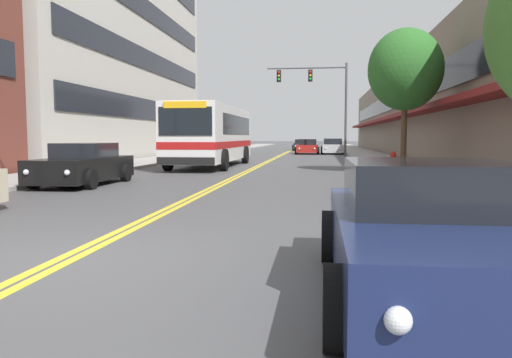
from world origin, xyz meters
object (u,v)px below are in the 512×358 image
(car_black_parked_left_mid, at_px, (83,165))
(car_red_moving_second, at_px, (307,147))
(car_silver_parked_right_mid, at_px, (333,147))
(fire_hydrant, at_px, (393,163))
(city_bus, at_px, (213,133))
(car_beige_parked_left_far, at_px, (219,149))
(street_tree_right_mid, at_px, (405,70))
(traffic_signal_mast, at_px, (320,90))
(car_charcoal_moving_lead, at_px, (302,145))
(car_navy_parked_right_foreground, at_px, (432,235))

(car_black_parked_left_mid, height_order, car_red_moving_second, car_black_parked_left_mid)
(car_silver_parked_right_mid, bearing_deg, fire_hydrant, -86.39)
(city_bus, relative_size, car_beige_parked_left_far, 2.42)
(car_beige_parked_left_far, bearing_deg, fire_hydrant, -59.84)
(street_tree_right_mid, height_order, fire_hydrant, street_tree_right_mid)
(city_bus, height_order, car_red_moving_second, city_bus)
(traffic_signal_mast, bearing_deg, city_bus, -111.16)
(car_black_parked_left_mid, height_order, traffic_signal_mast, traffic_signal_mast)
(traffic_signal_mast, xyz_separation_m, street_tree_right_mid, (3.51, -18.61, -0.88))
(car_silver_parked_right_mid, bearing_deg, street_tree_right_mid, -84.27)
(car_black_parked_left_mid, distance_m, car_red_moving_second, 30.18)
(car_black_parked_left_mid, relative_size, car_charcoal_moving_lead, 0.96)
(fire_hydrant, bearing_deg, car_charcoal_moving_lead, 97.28)
(car_silver_parked_right_mid, distance_m, car_charcoal_moving_lead, 11.90)
(car_charcoal_moving_lead, xyz_separation_m, car_red_moving_second, (0.90, -11.59, 0.03))
(car_black_parked_left_mid, xyz_separation_m, car_navy_parked_right_foreground, (8.67, -10.34, -0.01))
(car_navy_parked_right_foreground, xyz_separation_m, traffic_signal_mast, (-1.12, 35.19, 4.56))
(city_bus, relative_size, car_red_moving_second, 2.57)
(car_black_parked_left_mid, distance_m, car_silver_parked_right_mid, 30.84)
(city_bus, bearing_deg, car_navy_parked_right_foreground, -72.25)
(car_beige_parked_left_far, height_order, car_silver_parked_right_mid, car_beige_parked_left_far)
(car_navy_parked_right_foreground, relative_size, car_silver_parked_right_mid, 0.99)
(car_charcoal_moving_lead, height_order, traffic_signal_mast, traffic_signal_mast)
(car_beige_parked_left_far, bearing_deg, traffic_signal_mast, 23.06)
(car_charcoal_moving_lead, bearing_deg, street_tree_right_mid, -81.08)
(car_beige_parked_left_far, bearing_deg, street_tree_right_mid, -54.50)
(traffic_signal_mast, height_order, street_tree_right_mid, traffic_signal_mast)
(traffic_signal_mast, bearing_deg, car_silver_parked_right_mid, 76.18)
(car_navy_parked_right_foreground, relative_size, fire_hydrant, 4.94)
(city_bus, distance_m, car_beige_parked_left_far, 11.38)
(car_red_moving_second, height_order, traffic_signal_mast, traffic_signal_mast)
(car_silver_parked_right_mid, bearing_deg, city_bus, -109.40)
(car_navy_parked_right_foreground, bearing_deg, car_black_parked_left_mid, 129.99)
(car_charcoal_moving_lead, xyz_separation_m, fire_hydrant, (4.74, -37.09, -0.02))
(car_red_moving_second, xyz_separation_m, street_tree_right_mid, (4.57, -23.24, 3.69))
(car_black_parked_left_mid, height_order, street_tree_right_mid, street_tree_right_mid)
(car_navy_parked_right_foreground, bearing_deg, car_charcoal_moving_lead, 93.43)
(car_beige_parked_left_far, xyz_separation_m, car_navy_parked_right_foreground, (8.61, -32.00, -0.03))
(car_red_moving_second, bearing_deg, traffic_signal_mast, -77.08)
(car_red_moving_second, relative_size, street_tree_right_mid, 0.71)
(car_silver_parked_right_mid, distance_m, street_tree_right_mid, 23.75)
(car_navy_parked_right_foreground, height_order, car_red_moving_second, car_navy_parked_right_foreground)
(car_silver_parked_right_mid, height_order, fire_hydrant, car_silver_parked_right_mid)
(car_navy_parked_right_foreground, relative_size, car_charcoal_moving_lead, 0.94)
(car_silver_parked_right_mid, xyz_separation_m, fire_hydrant, (1.62, -25.60, -0.07))
(car_beige_parked_left_far, height_order, car_charcoal_moving_lead, car_beige_parked_left_far)
(car_charcoal_moving_lead, bearing_deg, car_beige_parked_left_far, -105.91)
(car_navy_parked_right_foreground, xyz_separation_m, car_red_moving_second, (-2.18, 39.81, -0.01))
(car_silver_parked_right_mid, height_order, street_tree_right_mid, street_tree_right_mid)
(city_bus, relative_size, fire_hydrant, 12.10)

